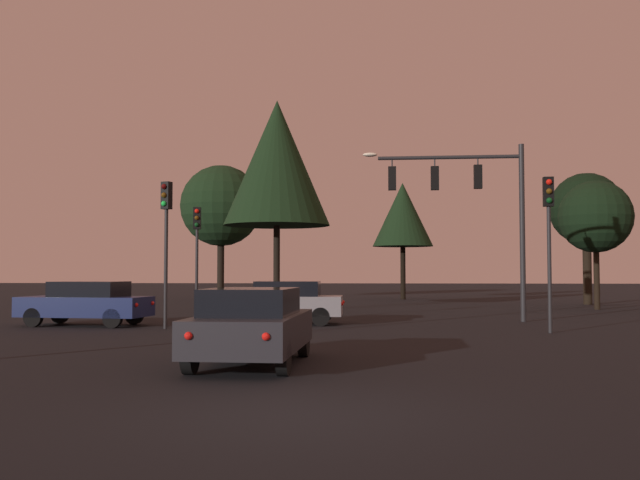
{
  "coord_description": "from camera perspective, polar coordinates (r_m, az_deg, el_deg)",
  "views": [
    {
      "loc": [
        0.96,
        -9.15,
        1.83
      ],
      "look_at": [
        -1.12,
        19.52,
        3.16
      ],
      "focal_mm": 39.34,
      "sensor_mm": 36.0,
      "label": 1
    }
  ],
  "objects": [
    {
      "name": "car_crossing_left",
      "position": [
        24.95,
        -2.88,
        -5.03
      ],
      "size": [
        4.23,
        1.93,
        1.52
      ],
      "color": "gray",
      "rests_on": "ground"
    },
    {
      "name": "car_nearside_lane",
      "position": [
        14.04,
        -5.56,
        -6.88
      ],
      "size": [
        2.03,
        4.42,
        1.52
      ],
      "color": "#232328",
      "rests_on": "ground"
    },
    {
      "name": "tree_behind_sign",
      "position": [
        37.35,
        21.5,
        1.76
      ],
      "size": [
        3.59,
        3.59,
        6.4
      ],
      "color": "black",
      "rests_on": "ground"
    },
    {
      "name": "ground_plane",
      "position": [
        33.71,
        2.53,
        -5.77
      ],
      "size": [
        168.0,
        168.0,
        0.0
      ],
      "primitive_type": "plane",
      "color": "black",
      "rests_on": "ground"
    },
    {
      "name": "traffic_signal_mast_arm",
      "position": [
        27.07,
        12.13,
        3.53
      ],
      "size": [
        6.05,
        0.43,
        6.65
      ],
      "color": "#232326",
      "rests_on": "ground"
    },
    {
      "name": "car_crossing_right",
      "position": [
        25.51,
        -18.48,
        -4.85
      ],
      "size": [
        4.53,
        2.28,
        1.52
      ],
      "color": "#0F1947",
      "rests_on": "ground"
    },
    {
      "name": "tree_center_horizon",
      "position": [
        48.03,
        -8.05,
        2.75
      ],
      "size": [
        5.49,
        5.49,
        9.1
      ],
      "color": "black",
      "rests_on": "ground"
    },
    {
      "name": "tree_left_far",
      "position": [
        48.04,
        6.74,
        2.05
      ],
      "size": [
        4.1,
        4.1,
        7.95
      ],
      "color": "black",
      "rests_on": "ground"
    },
    {
      "name": "traffic_light_median",
      "position": [
        22.42,
        18.12,
        1.33
      ],
      "size": [
        0.31,
        0.36,
        4.75
      ],
      "color": "#232326",
      "rests_on": "ground"
    },
    {
      "name": "tree_right_cluster",
      "position": [
        33.68,
        -3.52,
        6.28
      ],
      "size": [
        5.06,
        5.06,
        10.08
      ],
      "color": "black",
      "rests_on": "ground"
    },
    {
      "name": "traffic_light_corner_left",
      "position": [
        23.46,
        -12.42,
        1.19
      ],
      "size": [
        0.36,
        0.39,
        4.81
      ],
      "color": "#232326",
      "rests_on": "ground"
    },
    {
      "name": "tree_lot_edge",
      "position": [
        43.03,
        20.84,
        2.33
      ],
      "size": [
        4.12,
        4.12,
        7.54
      ],
      "color": "black",
      "rests_on": "ground"
    },
    {
      "name": "traffic_light_corner_right",
      "position": [
        29.21,
        -9.98,
        0.05
      ],
      "size": [
        0.32,
        0.36,
        4.52
      ],
      "color": "#232326",
      "rests_on": "ground"
    }
  ]
}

